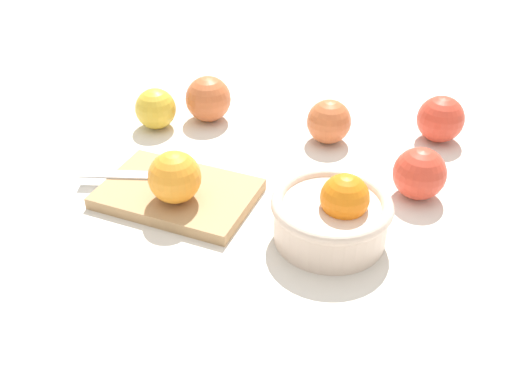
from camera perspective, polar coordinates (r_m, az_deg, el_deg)
ground_plane at (r=0.92m, az=1.57°, el=0.56°), size 2.40×2.40×0.00m
bowl at (r=0.80m, az=7.33°, el=-2.17°), size 0.16×0.16×0.10m
cutting_board at (r=0.90m, az=-7.49°, el=-0.16°), size 0.24×0.18×0.02m
orange_on_board at (r=0.85m, az=-7.78°, el=1.41°), size 0.08×0.08×0.08m
knife at (r=0.93m, az=-10.71°, el=1.74°), size 0.16×0.05×0.01m
apple_front_left at (r=0.91m, az=15.36°, el=1.72°), size 0.08×0.08×0.08m
apple_front_left_2 at (r=1.07m, az=17.23°, el=6.68°), size 0.08×0.08×0.08m
apple_front_right at (r=1.08m, az=-9.57°, el=7.86°), size 0.07×0.07×0.07m
apple_front_right_2 at (r=1.09m, az=-4.59°, el=8.87°), size 0.08×0.08×0.08m
apple_front_left_3 at (r=1.03m, az=6.98°, el=6.69°), size 0.08×0.08×0.08m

